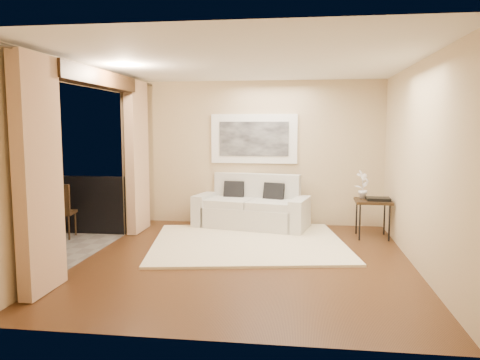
% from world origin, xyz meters
% --- Properties ---
extents(floor, '(5.00, 5.00, 0.00)m').
position_xyz_m(floor, '(0.00, 0.00, 0.00)').
color(floor, '#4D2D16').
rests_on(floor, ground).
extents(room_shell, '(5.00, 6.40, 5.00)m').
position_xyz_m(room_shell, '(-2.13, 0.00, 2.52)').
color(room_shell, white).
rests_on(room_shell, ground).
extents(balcony, '(1.81, 2.60, 1.17)m').
position_xyz_m(balcony, '(-3.31, 0.00, 0.18)').
color(balcony, '#605B56').
rests_on(balcony, ground).
extents(curtains, '(0.16, 4.80, 2.64)m').
position_xyz_m(curtains, '(-2.11, 0.00, 1.34)').
color(curtains, tan).
rests_on(curtains, ground).
extents(artwork, '(1.62, 0.07, 0.92)m').
position_xyz_m(artwork, '(-0.15, 2.46, 1.62)').
color(artwork, white).
rests_on(artwork, room_shell).
extents(rug, '(3.37, 3.06, 0.04)m').
position_xyz_m(rug, '(-0.07, 0.89, 0.02)').
color(rug, '#FFF2CD').
rests_on(rug, floor).
extents(sofa, '(2.16, 1.27, 0.97)m').
position_xyz_m(sofa, '(-0.14, 2.09, 0.34)').
color(sofa, silver).
rests_on(sofa, floor).
extents(side_table, '(0.59, 0.59, 0.64)m').
position_xyz_m(side_table, '(1.93, 1.60, 0.58)').
color(side_table, black).
rests_on(side_table, floor).
extents(tray, '(0.39, 0.29, 0.05)m').
position_xyz_m(tray, '(2.00, 1.55, 0.66)').
color(tray, black).
rests_on(tray, side_table).
extents(orchid, '(0.30, 0.30, 0.48)m').
position_xyz_m(orchid, '(1.77, 1.71, 0.88)').
color(orchid, white).
rests_on(orchid, side_table).
extents(balcony_chair_far, '(0.45, 0.45, 0.92)m').
position_xyz_m(balcony_chair_far, '(-3.19, 0.82, 0.53)').
color(balcony_chair_far, black).
rests_on(balcony_chair_far, balcony).
extents(balcony_chair_near, '(0.46, 0.47, 0.99)m').
position_xyz_m(balcony_chair_near, '(-3.14, -0.76, 0.58)').
color(balcony_chair_near, black).
rests_on(balcony_chair_near, balcony).
extents(glass_b, '(0.06, 0.06, 0.12)m').
position_xyz_m(glass_b, '(-3.45, -0.33, 0.73)').
color(glass_b, white).
rests_on(glass_b, bistro_table).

